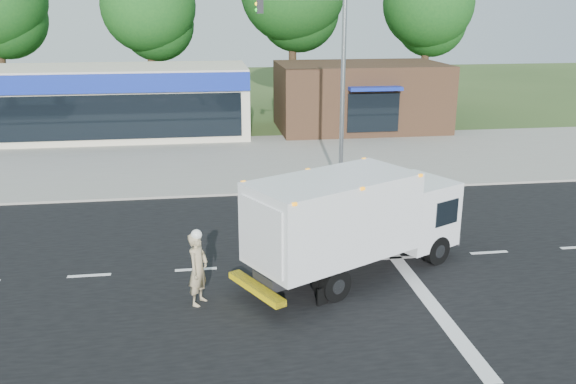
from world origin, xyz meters
The scene contains 11 objects.
ground centered at (0.00, 0.00, 0.00)m, with size 120.00×120.00×0.00m, color #385123.
road_asphalt centered at (0.00, 0.00, 0.00)m, with size 60.00×14.00×0.02m, color black.
sidewalk centered at (0.00, 8.20, 0.06)m, with size 60.00×2.40×0.12m, color gray.
parking_apron centered at (0.00, 14.00, 0.01)m, with size 60.00×9.00×0.02m, color gray.
lane_markings centered at (1.35, -1.35, 0.02)m, with size 55.20×7.00×0.01m.
ems_box_truck centered at (1.39, -0.98, 1.74)m, with size 6.99×5.01×3.01m.
emergency_worker centered at (-2.90, -2.11, 0.99)m, with size 0.73×0.83×2.03m.
retail_strip_mall centered at (-9.00, 19.93, 2.01)m, with size 18.00×6.20×4.00m.
brown_storefront centered at (7.00, 19.98, 2.00)m, with size 10.00×6.70×4.00m.
traffic_signal_pole centered at (2.35, 7.60, 4.92)m, with size 3.51×0.25×8.00m.
background_trees centered at (-0.85, 28.16, 7.38)m, with size 36.77×7.39×12.10m.
Camera 1 is at (-2.63, -16.44, 7.35)m, focal length 38.00 mm.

